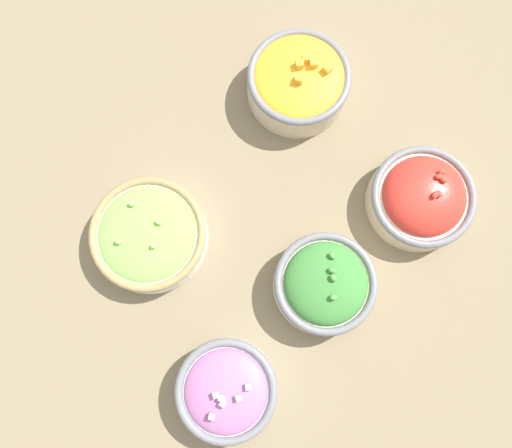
{
  "coord_description": "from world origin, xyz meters",
  "views": [
    {
      "loc": [
        -0.1,
        -0.1,
        0.75
      ],
      "look_at": [
        0.0,
        0.0,
        0.03
      ],
      "focal_mm": 35.0,
      "sensor_mm": 36.0,
      "label": 1
    }
  ],
  "objects": [
    {
      "name": "bowl_squash",
      "position": [
        0.2,
        0.11,
        0.04
      ],
      "size": [
        0.16,
        0.16,
        0.08
      ],
      "color": "beige",
      "rests_on": "ground_plane"
    },
    {
      "name": "bowl_red_onion",
      "position": [
        -0.19,
        -0.14,
        0.03
      ],
      "size": [
        0.14,
        0.14,
        0.06
      ],
      "color": "#B2C1CC",
      "rests_on": "ground_plane"
    },
    {
      "name": "bowl_broccoli",
      "position": [
        0.01,
        -0.13,
        0.03
      ],
      "size": [
        0.15,
        0.15,
        0.08
      ],
      "color": "beige",
      "rests_on": "ground_plane"
    },
    {
      "name": "ground_plane",
      "position": [
        0.0,
        0.0,
        0.0
      ],
      "size": [
        3.0,
        3.0,
        0.0
      ],
      "primitive_type": "plane",
      "color": "#75664C"
    },
    {
      "name": "bowl_cherry_tomatoes",
      "position": [
        0.2,
        -0.14,
        0.03
      ],
      "size": [
        0.15,
        0.15,
        0.08
      ],
      "color": "beige",
      "rests_on": "ground_plane"
    },
    {
      "name": "bowl_lettuce",
      "position": [
        -0.12,
        0.1,
        0.03
      ],
      "size": [
        0.17,
        0.17,
        0.06
      ],
      "color": "white",
      "rests_on": "ground_plane"
    }
  ]
}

